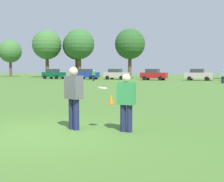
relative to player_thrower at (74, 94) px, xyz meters
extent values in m
plane|color=#47702D|center=(-0.43, -0.75, -1.01)|extent=(191.09, 191.09, 0.00)
cylinder|color=#1E234C|center=(-0.09, 0.03, -0.57)|extent=(0.17, 0.17, 0.89)
cylinder|color=#1E234C|center=(0.09, -0.03, -0.57)|extent=(0.17, 0.17, 0.89)
cube|color=#595960|center=(0.00, 0.00, 0.21)|extent=(0.58, 0.45, 0.66)
sphere|color=#D8AD8C|center=(0.00, 0.00, 0.66)|extent=(0.25, 0.25, 0.25)
cylinder|color=#1E234C|center=(1.59, 0.26, -0.63)|extent=(0.16, 0.16, 0.76)
cylinder|color=#1E234C|center=(1.40, 0.27, -0.63)|extent=(0.16, 0.16, 0.76)
cube|color=#338C4C|center=(1.50, 0.27, 0.06)|extent=(0.48, 0.28, 0.62)
sphere|color=beige|center=(1.50, 0.27, 0.48)|extent=(0.24, 0.24, 0.24)
cylinder|color=white|center=(0.82, 0.19, 0.20)|extent=(0.27, 0.27, 0.07)
cube|color=#D8590C|center=(-1.21, 5.95, -1.00)|extent=(0.32, 0.32, 0.03)
cone|color=orange|center=(-1.21, 5.95, -0.76)|extent=(0.24, 0.24, 0.45)
cube|color=#0C4C2D|center=(-24.91, 37.00, -0.23)|extent=(4.29, 2.01, 0.90)
cube|color=#2D333D|center=(-25.16, 37.01, 0.49)|extent=(2.08, 1.74, 0.64)
cylinder|color=black|center=(-23.56, 37.93, -0.68)|extent=(0.67, 0.25, 0.66)
cylinder|color=black|center=(-23.67, 35.93, -0.68)|extent=(0.67, 0.25, 0.66)
cylinder|color=black|center=(-26.16, 38.06, -0.68)|extent=(0.67, 0.25, 0.66)
cylinder|color=black|center=(-26.27, 36.07, -0.68)|extent=(0.67, 0.25, 0.66)
cube|color=navy|center=(-18.39, 37.58, -0.23)|extent=(4.29, 2.01, 0.90)
cube|color=#2D333D|center=(-18.64, 37.59, 0.49)|extent=(2.08, 1.74, 0.64)
cylinder|color=black|center=(-17.04, 38.51, -0.68)|extent=(0.67, 0.25, 0.66)
cylinder|color=black|center=(-17.14, 36.51, -0.68)|extent=(0.67, 0.25, 0.66)
cylinder|color=black|center=(-19.64, 38.64, -0.68)|extent=(0.67, 0.25, 0.66)
cylinder|color=black|center=(-19.74, 36.64, -0.68)|extent=(0.67, 0.25, 0.66)
cube|color=#B7AD99|center=(-12.98, 38.13, -0.23)|extent=(4.29, 2.01, 0.90)
cube|color=#2D333D|center=(-13.23, 38.14, 0.49)|extent=(2.08, 1.74, 0.64)
cylinder|color=black|center=(-11.63, 39.06, -0.68)|extent=(0.67, 0.25, 0.66)
cylinder|color=black|center=(-11.73, 37.06, -0.68)|extent=(0.67, 0.25, 0.66)
cylinder|color=black|center=(-14.23, 39.19, -0.68)|extent=(0.67, 0.25, 0.66)
cylinder|color=black|center=(-14.33, 37.20, -0.68)|extent=(0.67, 0.25, 0.66)
cube|color=maroon|center=(-6.29, 37.60, -0.23)|extent=(4.29, 2.01, 0.90)
cube|color=#2D333D|center=(-6.54, 37.61, 0.49)|extent=(2.08, 1.74, 0.64)
cylinder|color=black|center=(-4.94, 38.53, -0.68)|extent=(0.67, 0.25, 0.66)
cylinder|color=black|center=(-5.04, 36.53, -0.68)|extent=(0.67, 0.25, 0.66)
cylinder|color=black|center=(-7.54, 38.66, -0.68)|extent=(0.67, 0.25, 0.66)
cylinder|color=black|center=(-7.64, 36.66, -0.68)|extent=(0.67, 0.25, 0.66)
cube|color=#B7AD99|center=(0.58, 38.92, -0.23)|extent=(4.29, 2.01, 0.90)
cube|color=#2D333D|center=(0.33, 38.94, 0.49)|extent=(2.08, 1.74, 0.64)
cylinder|color=black|center=(1.93, 39.86, -0.68)|extent=(0.67, 0.25, 0.66)
cylinder|color=black|center=(1.83, 37.86, -0.68)|extent=(0.67, 0.25, 0.66)
cylinder|color=black|center=(-0.67, 39.99, -0.68)|extent=(0.67, 0.25, 0.66)
cylinder|color=black|center=(-0.77, 37.99, -0.68)|extent=(0.67, 0.25, 0.66)
cylinder|color=#1E234C|center=(4.15, 30.07, -0.58)|extent=(0.16, 0.16, 0.87)
cylinder|color=#1E234C|center=(3.99, 30.15, -0.58)|extent=(0.16, 0.16, 0.87)
cube|color=#9EC6E5|center=(4.07, 30.11, 0.17)|extent=(0.54, 0.46, 0.62)
sphere|color=tan|center=(4.07, 30.11, 0.59)|extent=(0.24, 0.24, 0.24)
cylinder|color=black|center=(-14.24, 31.70, -0.59)|extent=(0.16, 0.16, 0.84)
cylinder|color=black|center=(-14.26, 31.52, -0.59)|extent=(0.16, 0.16, 0.84)
cube|color=#338C4C|center=(-14.25, 31.61, 0.12)|extent=(0.32, 0.48, 0.59)
sphere|color=beige|center=(-14.25, 31.61, 0.53)|extent=(0.23, 0.23, 0.23)
cylinder|color=brown|center=(-43.95, 47.30, 0.90)|extent=(0.64, 0.64, 3.82)
sphere|color=#3D7033|center=(-43.95, 47.30, 5.12)|extent=(5.45, 5.45, 5.45)
cylinder|color=brown|center=(-31.80, 44.98, 1.20)|extent=(0.74, 0.74, 4.42)
sphere|color=#3D7033|center=(-31.80, 44.98, 6.09)|extent=(6.31, 6.31, 6.31)
cylinder|color=brown|center=(-26.16, 48.15, 1.16)|extent=(0.73, 0.73, 4.35)
sphere|color=#285623|center=(-26.16, 48.15, 5.98)|extent=(6.22, 6.22, 6.22)
cylinder|color=brown|center=(-23.16, 43.75, 1.13)|extent=(0.71, 0.71, 4.29)
sphere|color=#33662D|center=(-23.16, 43.75, 5.88)|extent=(6.13, 6.13, 6.13)
cylinder|color=brown|center=(-13.34, 46.72, 1.11)|extent=(0.71, 0.71, 4.24)
sphere|color=#285623|center=(-13.34, 46.72, 5.81)|extent=(6.06, 6.06, 6.06)
camera|label=1|loc=(3.92, -6.98, 0.71)|focal=44.72mm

